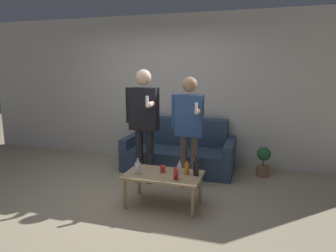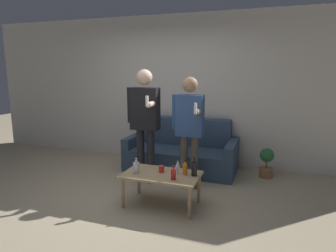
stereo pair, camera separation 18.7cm
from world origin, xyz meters
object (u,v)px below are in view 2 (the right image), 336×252
Objects in this scene: couch at (182,152)px; person_standing_right at (189,124)px; coffee_table at (162,177)px; bottle_orange at (173,174)px; person_standing_left at (145,117)px.

person_standing_right is (0.34, -0.82, 0.67)m from couch.
coffee_table is (0.17, -1.48, 0.08)m from couch.
person_standing_left reaches higher than bottle_orange.
bottle_orange is (0.37, -1.63, 0.19)m from couch.
coffee_table is at bearing -104.39° from person_standing_right.
person_standing_right is at bearing 75.61° from coffee_table.
couch is at bearing 102.95° from bottle_orange.
couch is 1.68m from bottle_orange.
bottle_orange is at bearing -87.65° from person_standing_right.
person_standing_left reaches higher than coffee_table.
person_standing_right is at bearing 92.35° from bottle_orange.
coffee_table is at bearing -52.11° from person_standing_left.
couch reaches higher than coffee_table.
bottle_orange is 0.94m from person_standing_right.
couch is 1.11m from person_standing_right.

